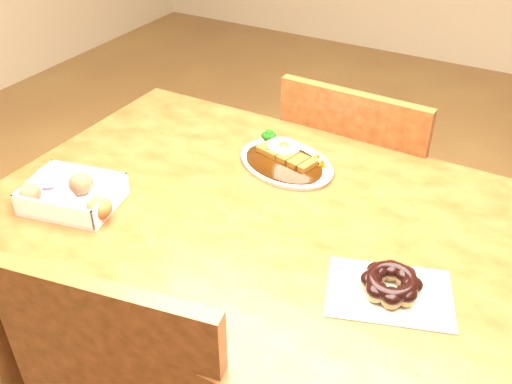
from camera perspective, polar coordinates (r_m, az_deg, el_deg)
The scene contains 5 objects.
table at distance 1.24m, azimuth 1.30°, elevation -6.17°, with size 1.20×0.80×0.75m.
chair_far at distance 1.74m, azimuth 10.24°, elevation -0.57°, with size 0.43×0.43×0.87m.
katsu_curry_plate at distance 1.35m, azimuth 2.99°, elevation 3.25°, with size 0.29×0.24×0.05m.
donut_box at distance 1.27m, azimuth -18.14°, elevation -0.14°, with size 0.23×0.18×0.05m.
pon_de_ring at distance 1.03m, azimuth 13.34°, elevation -8.99°, with size 0.25×0.21×0.04m.
Camera 1 is at (0.44, -0.84, 1.46)m, focal length 40.00 mm.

